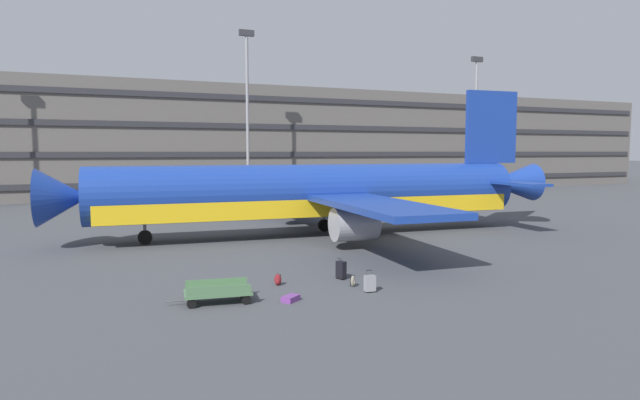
{
  "coord_description": "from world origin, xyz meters",
  "views": [
    {
      "loc": [
        -19.01,
        -36.06,
        5.96
      ],
      "look_at": [
        -6.15,
        -5.89,
        3.0
      ],
      "focal_mm": 30.37,
      "sensor_mm": 36.0,
      "label": 1
    }
  ],
  "objects_px": {
    "backpack_laid_flat": "(278,280)",
    "baggage_cart": "(218,292)",
    "airliner": "(321,193)",
    "suitcase_small": "(370,283)",
    "backpack_red": "(353,281)",
    "suitcase_upright": "(341,270)",
    "suitcase_silver": "(291,298)"
  },
  "relations": [
    {
      "from": "airliner",
      "to": "suitcase_small",
      "type": "xyz_separation_m",
      "value": [
        -4.3,
        -15.31,
        -2.59
      ]
    },
    {
      "from": "suitcase_small",
      "to": "backpack_red",
      "type": "distance_m",
      "value": 1.16
    },
    {
      "from": "suitcase_upright",
      "to": "backpack_laid_flat",
      "type": "relative_size",
      "value": 1.76
    },
    {
      "from": "backpack_red",
      "to": "suitcase_upright",
      "type": "bearing_deg",
      "value": 85.56
    },
    {
      "from": "airliner",
      "to": "suitcase_upright",
      "type": "bearing_deg",
      "value": -109.16
    },
    {
      "from": "suitcase_silver",
      "to": "backpack_laid_flat",
      "type": "bearing_deg",
      "value": 82.42
    },
    {
      "from": "airliner",
      "to": "suitcase_small",
      "type": "height_order",
      "value": "airliner"
    },
    {
      "from": "backpack_laid_flat",
      "to": "baggage_cart",
      "type": "height_order",
      "value": "baggage_cart"
    },
    {
      "from": "airliner",
      "to": "baggage_cart",
      "type": "relative_size",
      "value": 10.91
    },
    {
      "from": "backpack_red",
      "to": "baggage_cart",
      "type": "relative_size",
      "value": 0.16
    },
    {
      "from": "suitcase_upright",
      "to": "backpack_red",
      "type": "relative_size",
      "value": 1.81
    },
    {
      "from": "baggage_cart",
      "to": "suitcase_small",
      "type": "bearing_deg",
      "value": -8.47
    },
    {
      "from": "backpack_laid_flat",
      "to": "suitcase_small",
      "type": "bearing_deg",
      "value": -39.3
    },
    {
      "from": "suitcase_small",
      "to": "backpack_laid_flat",
      "type": "relative_size",
      "value": 1.67
    },
    {
      "from": "suitcase_silver",
      "to": "baggage_cart",
      "type": "height_order",
      "value": "baggage_cart"
    },
    {
      "from": "suitcase_upright",
      "to": "baggage_cart",
      "type": "height_order",
      "value": "suitcase_upright"
    },
    {
      "from": "suitcase_small",
      "to": "backpack_laid_flat",
      "type": "xyz_separation_m",
      "value": [
        -3.22,
        2.64,
        -0.14
      ]
    },
    {
      "from": "suitcase_upright",
      "to": "suitcase_small",
      "type": "distance_m",
      "value": 2.62
    },
    {
      "from": "airliner",
      "to": "suitcase_upright",
      "type": "distance_m",
      "value": 13.68
    },
    {
      "from": "suitcase_small",
      "to": "baggage_cart",
      "type": "height_order",
      "value": "suitcase_small"
    },
    {
      "from": "suitcase_upright",
      "to": "backpack_laid_flat",
      "type": "height_order",
      "value": "suitcase_upright"
    },
    {
      "from": "suitcase_silver",
      "to": "suitcase_upright",
      "type": "distance_m",
      "value": 4.35
    },
    {
      "from": "backpack_laid_flat",
      "to": "suitcase_upright",
      "type": "bearing_deg",
      "value": -0.41
    },
    {
      "from": "airliner",
      "to": "suitcase_small",
      "type": "bearing_deg",
      "value": -105.68
    },
    {
      "from": "backpack_red",
      "to": "baggage_cart",
      "type": "distance_m",
      "value": 6.06
    },
    {
      "from": "suitcase_small",
      "to": "baggage_cart",
      "type": "distance_m",
      "value": 6.35
    },
    {
      "from": "airliner",
      "to": "suitcase_upright",
      "type": "height_order",
      "value": "airliner"
    },
    {
      "from": "backpack_red",
      "to": "suitcase_small",
      "type": "bearing_deg",
      "value": -78.62
    },
    {
      "from": "backpack_laid_flat",
      "to": "baggage_cart",
      "type": "relative_size",
      "value": 0.17
    },
    {
      "from": "suitcase_silver",
      "to": "backpack_laid_flat",
      "type": "xyz_separation_m",
      "value": [
        0.35,
        2.64,
        0.13
      ]
    },
    {
      "from": "suitcase_silver",
      "to": "baggage_cart",
      "type": "bearing_deg",
      "value": 160.89
    },
    {
      "from": "airliner",
      "to": "suitcase_small",
      "type": "relative_size",
      "value": 38.97
    }
  ]
}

